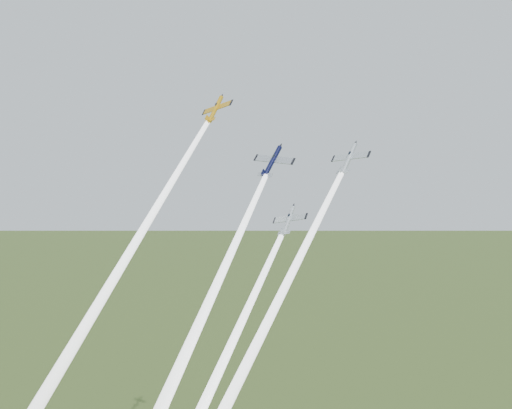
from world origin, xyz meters
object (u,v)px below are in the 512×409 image
plane_yellow (215,109)px  plane_silver_low (289,220)px  plane_silver_right (349,158)px  plane_navy (272,161)px

plane_yellow → plane_silver_low: size_ratio=1.16×
plane_silver_right → plane_yellow: bearing=-168.5°
plane_yellow → plane_navy: 18.24m
plane_silver_right → plane_silver_low: size_ratio=1.11×
plane_yellow → plane_navy: size_ratio=0.97×
plane_silver_right → plane_silver_low: 14.92m
plane_navy → plane_silver_low: bearing=-35.2°
plane_yellow → plane_silver_right: plane_yellow is taller
plane_yellow → plane_navy: plane_yellow is taller
plane_yellow → plane_silver_right: 30.88m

